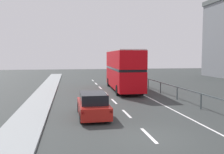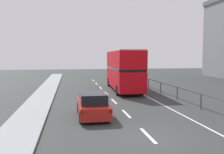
# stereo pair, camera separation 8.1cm
# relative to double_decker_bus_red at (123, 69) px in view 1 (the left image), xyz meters

# --- Properties ---
(ground_plane) EXTENTS (73.12, 120.00, 0.10)m
(ground_plane) POSITION_rel_double_decker_bus_red_xyz_m (-2.16, -15.43, -2.33)
(ground_plane) COLOR #2E3232
(near_sidewalk_kerb) EXTENTS (2.05, 80.00, 0.14)m
(near_sidewalk_kerb) POSITION_rel_double_decker_bus_red_xyz_m (-8.07, -15.43, -2.21)
(near_sidewalk_kerb) COLOR gray
(near_sidewalk_kerb) RESTS_ON ground
(lane_paint_markings) EXTENTS (3.50, 46.00, 0.01)m
(lane_paint_markings) POSITION_rel_double_decker_bus_red_xyz_m (-0.12, -7.24, -2.28)
(lane_paint_markings) COLOR silver
(lane_paint_markings) RESTS_ON ground
(bridge_side_railing) EXTENTS (0.10, 42.00, 1.11)m
(bridge_side_railing) POSITION_rel_double_decker_bus_red_xyz_m (3.20, -6.43, -1.38)
(bridge_side_railing) COLOR #434F52
(bridge_side_railing) RESTS_ON ground
(double_decker_bus_red) EXTENTS (2.91, 10.23, 4.26)m
(double_decker_bus_red) POSITION_rel_double_decker_bus_red_xyz_m (0.00, 0.00, 0.00)
(double_decker_bus_red) COLOR red
(double_decker_bus_red) RESTS_ON ground
(hatchback_car_near) EXTENTS (1.77, 4.08, 1.47)m
(hatchback_car_near) POSITION_rel_double_decker_bus_red_xyz_m (-4.34, -11.12, -1.58)
(hatchback_car_near) COLOR #A01A14
(hatchback_car_near) RESTS_ON ground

